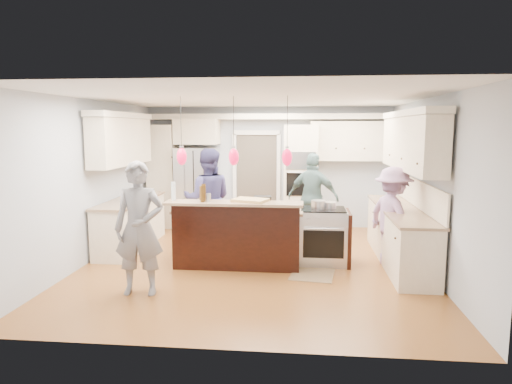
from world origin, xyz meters
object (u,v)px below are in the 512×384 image
refrigerator (197,188)px  person_bar_end (139,228)px  kitchen_island (240,233)px  island_range (324,236)px  person_far_left (208,199)px

refrigerator → person_bar_end: size_ratio=1.00×
refrigerator → kitchen_island: bearing=-63.1°
island_range → person_far_left: size_ratio=0.49×
refrigerator → person_bar_end: 4.17m
kitchen_island → person_far_left: (-0.69, 0.78, 0.45)m
refrigerator → island_range: (2.71, -2.49, -0.44)m
island_range → person_bar_end: (-2.54, -1.67, 0.45)m
kitchen_island → person_far_left: person_far_left is taller
island_range → person_bar_end: 3.08m
kitchen_island → person_bar_end: (-1.13, -1.60, 0.42)m
refrigerator → kitchen_island: (1.30, -2.57, -0.41)m
person_far_left → refrigerator: bearing=-78.8°
refrigerator → person_bar_end: bearing=-87.7°
person_bar_end → person_far_left: (0.44, 2.37, 0.03)m
person_bar_end → refrigerator: bearing=86.6°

